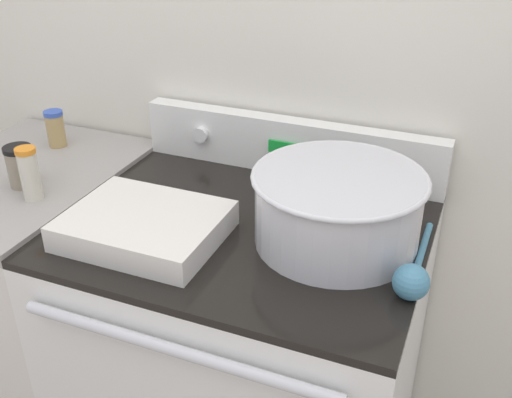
# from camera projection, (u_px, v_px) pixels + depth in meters

# --- Properties ---
(kitchen_wall) EXTENTS (8.00, 0.05, 2.50)m
(kitchen_wall) POSITION_uv_depth(u_px,v_px,m) (301.00, 39.00, 1.44)
(kitchen_wall) COLOR silver
(kitchen_wall) RESTS_ON ground_plane
(stove_range) EXTENTS (0.79, 0.66, 0.92)m
(stove_range) POSITION_uv_depth(u_px,v_px,m) (246.00, 379.00, 1.53)
(stove_range) COLOR white
(stove_range) RESTS_ON ground_plane
(control_panel) EXTENTS (0.79, 0.07, 0.14)m
(control_panel) POSITION_uv_depth(u_px,v_px,m) (290.00, 146.00, 1.52)
(control_panel) COLOR white
(control_panel) RESTS_ON stove_range
(side_counter) EXTENTS (0.48, 0.63, 0.93)m
(side_counter) POSITION_uv_depth(u_px,v_px,m) (48.00, 316.00, 1.74)
(side_counter) COLOR silver
(side_counter) RESTS_ON ground_plane
(mixing_bowl) EXTENTS (0.36, 0.36, 0.16)m
(mixing_bowl) POSITION_uv_depth(u_px,v_px,m) (338.00, 205.00, 1.21)
(mixing_bowl) COLOR silver
(mixing_bowl) RESTS_ON stove_range
(casserole_dish) EXTENTS (0.32, 0.26, 0.06)m
(casserole_dish) POSITION_uv_depth(u_px,v_px,m) (145.00, 224.00, 1.25)
(casserole_dish) COLOR silver
(casserole_dish) RESTS_ON stove_range
(ladle) EXTENTS (0.07, 0.29, 0.07)m
(ladle) POSITION_uv_depth(u_px,v_px,m) (412.00, 278.00, 1.09)
(ladle) COLOR teal
(ladle) RESTS_ON stove_range
(spice_jar_orange_cap) EXTENTS (0.05, 0.05, 0.13)m
(spice_jar_orange_cap) POSITION_uv_depth(u_px,v_px,m) (30.00, 173.00, 1.37)
(spice_jar_orange_cap) COLOR beige
(spice_jar_orange_cap) RESTS_ON side_counter
(spice_jar_black_cap) EXTENTS (0.07, 0.07, 0.10)m
(spice_jar_black_cap) POSITION_uv_depth(u_px,v_px,m) (20.00, 166.00, 1.43)
(spice_jar_black_cap) COLOR gray
(spice_jar_black_cap) RESTS_ON side_counter
(spice_jar_blue_cap) EXTENTS (0.05, 0.05, 0.10)m
(spice_jar_blue_cap) POSITION_uv_depth(u_px,v_px,m) (55.00, 128.00, 1.64)
(spice_jar_blue_cap) COLOR tan
(spice_jar_blue_cap) RESTS_ON side_counter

